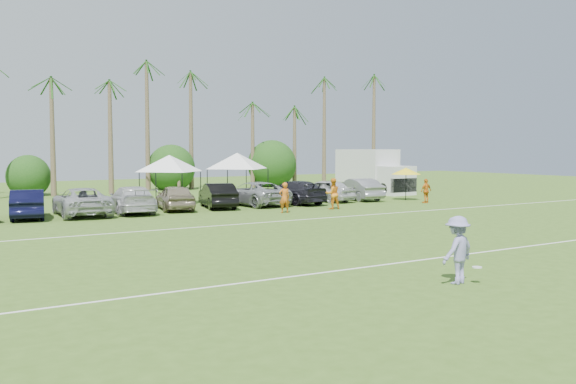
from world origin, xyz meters
TOP-DOWN VIEW (x-y plane):
  - ground at (0.00, 0.00)m, footprint 120.00×120.00m
  - field_lines at (0.00, 8.00)m, footprint 80.00×12.10m
  - palm_tree_4 at (-4.00, 38.00)m, footprint 2.40×2.40m
  - palm_tree_5 at (0.00, 38.00)m, footprint 2.40×2.40m
  - palm_tree_6 at (4.00, 38.00)m, footprint 2.40×2.40m
  - palm_tree_7 at (8.00, 38.00)m, footprint 2.40×2.40m
  - palm_tree_8 at (13.00, 38.00)m, footprint 2.40×2.40m
  - palm_tree_9 at (18.00, 38.00)m, footprint 2.40×2.40m
  - palm_tree_10 at (23.00, 38.00)m, footprint 2.40×2.40m
  - palm_tree_11 at (27.00, 38.00)m, footprint 2.40×2.40m
  - bush_tree_1 at (-6.00, 39.00)m, footprint 4.00×4.00m
  - bush_tree_2 at (6.00, 39.00)m, footprint 4.00×4.00m
  - bush_tree_3 at (16.00, 39.00)m, footprint 4.00×4.00m
  - sideline_player_a at (3.83, 17.45)m, footprint 0.71×0.55m
  - sideline_player_b at (7.48, 17.78)m, footprint 1.04×0.89m
  - sideline_player_c at (15.26, 17.82)m, footprint 0.98×0.47m
  - box_truck at (18.39, 26.93)m, footprint 2.90×7.00m
  - canopy_tent_left at (0.36, 26.06)m, footprint 4.65×4.65m
  - canopy_tent_right at (5.58, 26.49)m, footprint 4.82×4.82m
  - market_umbrella at (15.59, 20.14)m, footprint 2.07×2.07m
  - frisbee_player at (-2.26, -1.20)m, footprint 1.31×0.91m
  - parked_car_1 at (-9.11, 22.15)m, footprint 2.50×4.89m
  - parked_car_2 at (-6.36, 22.06)m, footprint 2.99×5.72m
  - parked_car_3 at (-3.60, 21.99)m, footprint 2.82×5.53m
  - parked_car_4 at (-0.85, 22.24)m, footprint 2.70×4.78m
  - parked_car_5 at (1.91, 22.14)m, footprint 2.73×4.92m
  - parked_car_6 at (4.66, 22.43)m, footprint 2.90×5.68m
  - parked_car_7 at (7.42, 22.04)m, footprint 2.52×5.43m
  - parked_car_8 at (10.17, 22.40)m, footprint 2.86×4.81m
  - parked_car_9 at (12.93, 22.17)m, footprint 2.22×4.83m

SIDE VIEW (x-z plane):
  - ground at x=0.00m, z-range 0.00..0.00m
  - field_lines at x=0.00m, z-range 0.00..0.01m
  - parked_car_1 at x=-9.11m, z-range 0.00..1.54m
  - parked_car_2 at x=-6.36m, z-range 0.00..1.54m
  - parked_car_3 at x=-3.60m, z-range 0.00..1.54m
  - parked_car_4 at x=-0.85m, z-range 0.00..1.54m
  - parked_car_5 at x=1.91m, z-range 0.00..1.54m
  - parked_car_6 at x=4.66m, z-range 0.00..1.54m
  - parked_car_7 at x=7.42m, z-range 0.00..1.54m
  - parked_car_8 at x=10.17m, z-range 0.00..1.54m
  - parked_car_9 at x=12.93m, z-range 0.00..1.54m
  - sideline_player_c at x=15.26m, z-range 0.00..1.63m
  - sideline_player_a at x=3.83m, z-range 0.00..1.74m
  - sideline_player_b at x=7.48m, z-range 0.00..1.86m
  - frisbee_player at x=-2.26m, z-range 0.00..1.86m
  - bush_tree_1 at x=-6.00m, z-range -0.20..3.80m
  - bush_tree_2 at x=6.00m, z-range -0.20..3.80m
  - bush_tree_3 at x=16.00m, z-range -0.20..3.80m
  - box_truck at x=18.39m, z-range 0.12..3.68m
  - market_umbrella at x=15.59m, z-range 0.91..3.22m
  - canopy_tent_left at x=0.36m, z-range 1.34..5.11m
  - canopy_tent_right at x=5.58m, z-range 1.39..5.30m
  - palm_tree_4 at x=-4.00m, z-range 3.03..11.93m
  - palm_tree_8 at x=13.00m, z-range 3.03..11.93m
  - palm_tree_5 at x=0.00m, z-range 3.40..13.30m
  - palm_tree_9 at x=18.00m, z-range 3.40..13.30m
  - palm_tree_6 at x=4.00m, z-range 3.76..14.66m
  - palm_tree_10 at x=23.00m, z-range 3.76..14.66m
  - palm_tree_7 at x=8.00m, z-range 4.11..16.01m
  - palm_tree_11 at x=27.00m, z-range 4.11..16.01m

